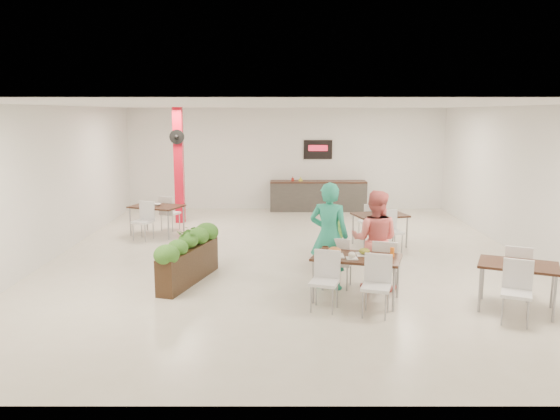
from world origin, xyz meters
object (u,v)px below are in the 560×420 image
object	(u,v)px
red_column	(179,164)
planter_right	(333,241)
diner_man	(329,236)
side_table_a	(157,210)
side_table_b	(380,219)
main_table	(356,263)
side_table_c	(518,272)
planter_left	(189,254)
service_counter	(318,195)
diner_woman	(375,240)

from	to	relation	value
red_column	planter_right	bearing A→B (deg)	-47.87
red_column	diner_man	world-z (taller)	red_column
side_table_a	side_table_b	bearing A→B (deg)	9.32
red_column	main_table	world-z (taller)	red_column
diner_man	side_table_a	size ratio (longest dim) A/B	1.13
planter_right	side_table_c	size ratio (longest dim) A/B	1.05
planter_left	planter_right	distance (m)	2.99
service_counter	planter_left	size ratio (longest dim) A/B	1.53
red_column	main_table	xyz separation A→B (m)	(4.05, -6.49, -1.01)
red_column	service_counter	bearing A→B (deg)	25.00
side_table_a	red_column	bearing A→B (deg)	100.86
red_column	planter_left	distance (m)	5.73
red_column	diner_man	xyz separation A→B (m)	(3.66, -5.84, -0.70)
planter_left	planter_right	xyz separation A→B (m)	(2.73, 1.22, -0.04)
diner_man	side_table_a	xyz separation A→B (m)	(-3.95, 4.25, -0.31)
side_table_a	side_table_b	size ratio (longest dim) A/B	0.99
side_table_c	side_table_b	bearing A→B (deg)	132.27
main_table	planter_right	bearing A→B (deg)	94.34
service_counter	main_table	size ratio (longest dim) A/B	1.57
service_counter	main_table	distance (m)	8.36
planter_left	side_table_b	bearing A→B (deg)	34.71
diner_woman	side_table_a	distance (m)	6.38
red_column	diner_woman	size ratio (longest dim) A/B	1.84
main_table	diner_man	world-z (taller)	diner_man
diner_man	side_table_c	world-z (taller)	diner_man
side_table_a	side_table_b	distance (m)	5.53
side_table_c	service_counter	bearing A→B (deg)	129.74
planter_left	side_table_c	size ratio (longest dim) A/B	1.19
service_counter	planter_left	world-z (taller)	service_counter
side_table_c	planter_right	bearing A→B (deg)	158.54
service_counter	side_table_b	xyz separation A→B (m)	(1.11, -4.62, 0.14)
diner_woman	planter_left	bearing A→B (deg)	11.59
planter_right	planter_left	bearing A→B (deg)	-155.99
diner_man	side_table_b	size ratio (longest dim) A/B	1.13
planter_right	side_table_b	size ratio (longest dim) A/B	1.04
service_counter	planter_right	bearing A→B (deg)	-91.12
planter_left	diner_man	bearing A→B (deg)	-7.64
diner_man	planter_right	bearing A→B (deg)	-80.73
red_column	side_table_a	xyz separation A→B (m)	(-0.30, -1.59, -1.01)
planter_left	side_table_c	xyz separation A→B (m)	(5.35, -1.43, 0.10)
red_column	side_table_c	bearing A→B (deg)	-46.88
diner_man	red_column	bearing A→B (deg)	-40.55
diner_man	side_table_c	bearing A→B (deg)	176.29
service_counter	diner_woman	xyz separation A→B (m)	(0.46, -7.71, 0.38)
red_column	planter_right	xyz separation A→B (m)	(3.88, -4.29, -1.16)
diner_woman	side_table_c	size ratio (longest dim) A/B	1.05
red_column	diner_woman	bearing A→B (deg)	-52.66
service_counter	main_table	world-z (taller)	service_counter
main_table	diner_man	bearing A→B (deg)	120.85
service_counter	diner_man	distance (m)	7.73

